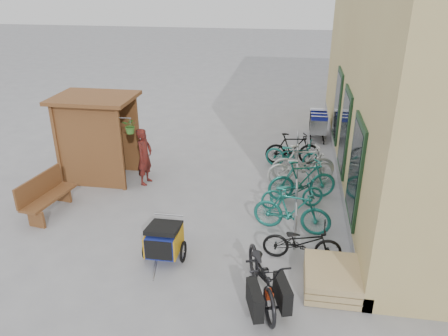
# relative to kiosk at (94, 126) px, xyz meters

# --- Properties ---
(ground) EXTENTS (80.00, 80.00, 0.00)m
(ground) POSITION_rel_kiosk_xyz_m (3.28, -2.47, -1.55)
(ground) COLOR gray
(kiosk) EXTENTS (2.49, 1.65, 2.40)m
(kiosk) POSITION_rel_kiosk_xyz_m (0.00, 0.00, 0.00)
(kiosk) COLOR brown
(kiosk) RESTS_ON ground
(bike_rack) EXTENTS (0.05, 5.35, 0.86)m
(bike_rack) POSITION_rel_kiosk_xyz_m (5.58, -0.07, -1.04)
(bike_rack) COLOR #A5A8AD
(bike_rack) RESTS_ON ground
(pallet_stack) EXTENTS (1.00, 1.20, 0.40)m
(pallet_stack) POSITION_rel_kiosk_xyz_m (6.28, -3.87, -1.34)
(pallet_stack) COLOR tan
(pallet_stack) RESTS_ON ground
(bench) EXTENTS (0.71, 1.64, 1.00)m
(bench) POSITION_rel_kiosk_xyz_m (-0.40, -2.14, -1.04)
(bench) COLOR brown
(bench) RESTS_ON ground
(shopping_carts) EXTENTS (0.58, 1.60, 1.04)m
(shopping_carts) POSITION_rel_kiosk_xyz_m (6.28, 4.45, -0.95)
(shopping_carts) COLOR silver
(shopping_carts) RESTS_ON ground
(child_trailer) EXTENTS (0.84, 1.42, 0.84)m
(child_trailer) POSITION_rel_kiosk_xyz_m (2.95, -3.49, -1.09)
(child_trailer) COLOR navy
(child_trailer) RESTS_ON ground
(cargo_bike) EXTENTS (1.25, 2.09, 1.04)m
(cargo_bike) POSITION_rel_kiosk_xyz_m (5.02, -4.40, -1.04)
(cargo_bike) COLOR black
(cargo_bike) RESTS_ON ground
(person_kiosk) EXTENTS (0.48, 0.64, 1.60)m
(person_kiosk) POSITION_rel_kiosk_xyz_m (1.43, -0.12, -0.75)
(person_kiosk) COLOR maroon
(person_kiosk) RESTS_ON ground
(bike_0) EXTENTS (1.60, 0.59, 0.84)m
(bike_0) POSITION_rel_kiosk_xyz_m (5.72, -3.06, -1.13)
(bike_0) COLOR black
(bike_0) RESTS_ON ground
(bike_1) EXTENTS (1.84, 0.80, 1.07)m
(bike_1) POSITION_rel_kiosk_xyz_m (5.49, -2.00, -1.02)
(bike_1) COLOR #1A6B61
(bike_1) RESTS_ON ground
(bike_2) EXTENTS (1.69, 1.02, 0.84)m
(bike_2) POSITION_rel_kiosk_xyz_m (5.49, -0.90, -1.13)
(bike_2) COLOR #1A6B61
(bike_2) RESTS_ON ground
(bike_3) EXTENTS (1.88, 1.03, 1.09)m
(bike_3) POSITION_rel_kiosk_xyz_m (5.72, -0.39, -1.01)
(bike_3) COLOR #1A6B61
(bike_3) RESTS_ON ground
(bike_4) EXTENTS (1.98, 1.14, 0.99)m
(bike_4) POSITION_rel_kiosk_xyz_m (5.69, 0.53, -1.06)
(bike_4) COLOR silver
(bike_4) RESTS_ON ground
(bike_5) EXTENTS (1.85, 0.82, 1.08)m
(bike_5) POSITION_rel_kiosk_xyz_m (5.74, 0.73, -1.01)
(bike_5) COLOR silver
(bike_5) RESTS_ON ground
(bike_6) EXTENTS (1.79, 0.90, 0.90)m
(bike_6) POSITION_rel_kiosk_xyz_m (5.48, 1.58, -1.10)
(bike_6) COLOR #1A6B61
(bike_6) RESTS_ON ground
(bike_7) EXTENTS (1.71, 0.70, 1.00)m
(bike_7) POSITION_rel_kiosk_xyz_m (5.44, 1.90, -1.05)
(bike_7) COLOR black
(bike_7) RESTS_ON ground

